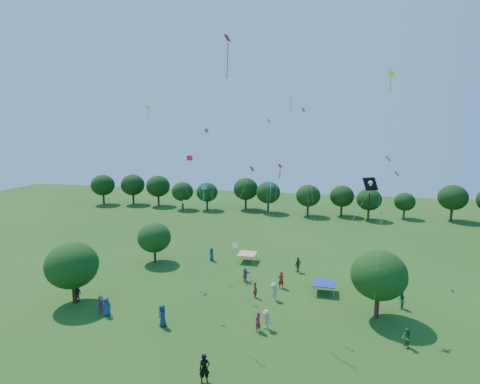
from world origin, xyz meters
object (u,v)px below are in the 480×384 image
at_px(near_tree_east, 379,275).
at_px(pirate_kite, 369,186).
at_px(near_tree_west, 72,265).
at_px(man_in_black, 205,369).
at_px(tent_red_stripe, 247,254).
at_px(red_high_kite, 223,89).
at_px(near_tree_north, 154,237).
at_px(tent_blue, 324,283).

height_order(near_tree_east, pirate_kite, pirate_kite).
xyz_separation_m(near_tree_west, pirate_kite, (26.86, 3.58, 8.02)).
bearing_deg(man_in_black, tent_red_stripe, 68.91).
bearing_deg(near_tree_east, tent_red_stripe, 141.00).
height_order(near_tree_west, tent_red_stripe, near_tree_west).
xyz_separation_m(tent_red_stripe, man_in_black, (2.04, -23.14, -0.04)).
relative_size(near_tree_west, man_in_black, 3.03).
bearing_deg(red_high_kite, tent_red_stripe, 90.07).
relative_size(near_tree_north, tent_red_stripe, 2.32).
bearing_deg(near_tree_east, near_tree_north, 161.05).
bearing_deg(red_high_kite, near_tree_west, -163.65).
distance_m(near_tree_west, tent_red_stripe, 20.60).
xyz_separation_m(near_tree_east, tent_red_stripe, (-14.17, 11.48, -2.99)).
bearing_deg(tent_red_stripe, tent_blue, -37.22).
bearing_deg(near_tree_east, near_tree_west, -172.93).
bearing_deg(tent_red_stripe, near_tree_west, -132.89).
bearing_deg(man_in_black, red_high_kite, 73.27).
xyz_separation_m(near_tree_east, tent_blue, (-4.65, 4.24, -2.99)).
relative_size(near_tree_east, red_high_kite, 0.26).
xyz_separation_m(near_tree_north, tent_red_stripe, (11.36, 2.71, -2.18)).
xyz_separation_m(tent_red_stripe, red_high_kite, (0.01, -10.88, 19.14)).
height_order(near_tree_west, red_high_kite, red_high_kite).
xyz_separation_m(near_tree_north, man_in_black, (13.40, -20.43, -2.22)).
distance_m(near_tree_north, near_tree_east, 27.01).
xyz_separation_m(near_tree_north, tent_blue, (20.89, -4.53, -2.18)).
distance_m(tent_red_stripe, tent_blue, 11.96).
xyz_separation_m(pirate_kite, red_high_kite, (-12.96, 0.51, 8.35)).
bearing_deg(near_tree_north, man_in_black, -56.74).
xyz_separation_m(near_tree_north, near_tree_east, (25.53, -8.77, 0.81)).
relative_size(near_tree_north, man_in_black, 2.57).
relative_size(pirate_kite, red_high_kite, 0.47).
bearing_deg(man_in_black, pirate_kite, 20.97).
relative_size(near_tree_east, tent_blue, 2.82).
relative_size(tent_red_stripe, tent_blue, 1.00).
bearing_deg(near_tree_north, near_tree_west, -101.71).
relative_size(near_tree_west, tent_blue, 2.74).
bearing_deg(near_tree_north, pirate_kite, -19.62).
bearing_deg(near_tree_east, red_high_kite, 177.57).
xyz_separation_m(tent_blue, pirate_kite, (3.44, -4.15, 10.79)).
bearing_deg(red_high_kite, tent_blue, 20.94).
relative_size(near_tree_west, red_high_kite, 0.26).
relative_size(near_tree_west, pirate_kite, 0.54).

